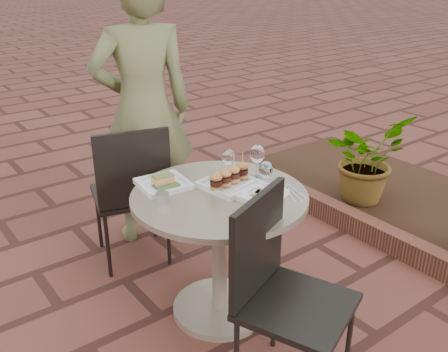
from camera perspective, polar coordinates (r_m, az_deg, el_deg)
cafe_table at (r=2.64m, az=-0.52°, el=-6.87°), size 0.90×0.90×0.73m
chair_far at (r=3.09m, az=-10.51°, el=-1.10°), size 0.54×0.54×0.93m
chair_near at (r=2.20m, az=6.24°, el=-11.79°), size 0.57×0.57×0.93m
diner at (r=3.31m, az=-9.20°, el=7.40°), size 0.76×0.61×1.83m
plate_salmon at (r=2.61m, az=-6.94°, el=-0.82°), size 0.27×0.27×0.07m
plate_sliders at (r=2.58m, az=0.63°, el=-0.43°), size 0.30×0.30×0.17m
plate_tuna at (r=2.50m, az=3.91°, el=-2.01°), size 0.27×0.27×0.03m
wine_glass_right at (r=2.50m, az=4.80°, el=0.61°), size 0.07×0.07×0.17m
wine_glass_mid at (r=2.66m, az=0.53°, el=2.12°), size 0.07×0.07×0.17m
wine_glass_far at (r=2.65m, az=3.82°, el=2.42°), size 0.08×0.08×0.19m
steel_ramekin at (r=2.44m, az=-7.07°, el=-2.48°), size 0.09×0.09×0.05m
cutlery_set at (r=2.55m, az=7.86°, el=-1.87°), size 0.15×0.23×0.00m
planter_curb at (r=3.69m, az=15.63°, el=-5.60°), size 0.12×3.00×0.15m
mulch_bed at (r=4.24m, az=21.44°, el=-3.15°), size 1.30×3.00×0.06m
potted_plant_a at (r=4.01m, az=15.91°, el=1.99°), size 0.65×0.58×0.69m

